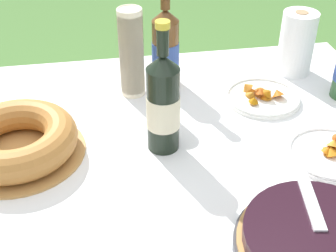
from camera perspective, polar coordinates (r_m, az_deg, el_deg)
name	(u,v)px	position (r m, az deg, el deg)	size (l,w,h in m)	color
garden_table	(154,193)	(1.17, -1.74, -8.16)	(1.46, 1.23, 0.70)	#A87A47
tablecloth	(153,178)	(1.13, -1.78, -6.36)	(1.47, 1.24, 0.10)	white
berry_tart	(318,243)	(0.98, 17.80, -13.41)	(0.33, 0.33, 0.06)	#38383D
serving_knife	(325,242)	(0.94, 18.64, -13.29)	(0.09, 0.37, 0.01)	silver
bundt_cake	(16,140)	(1.21, -18.03, -1.64)	(0.33, 0.33, 0.09)	#B78447
cup_stack	(131,53)	(1.37, -4.48, 8.84)	(0.07, 0.07, 0.27)	beige
cider_bottle_amber	(165,47)	(1.43, -0.31, 9.55)	(0.08, 0.08, 0.32)	brown
juice_bottle_red	(163,104)	(1.13, -0.60, 2.74)	(0.08, 0.08, 0.34)	black
snack_plate_near	(262,96)	(1.41, 11.44, 3.55)	(0.22, 0.22, 0.06)	white
snack_plate_left	(332,153)	(1.23, 19.39, -3.16)	(0.22, 0.22, 0.06)	white
paper_towel_roll	(297,43)	(1.56, 15.41, 9.72)	(0.11, 0.11, 0.20)	white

